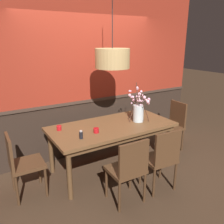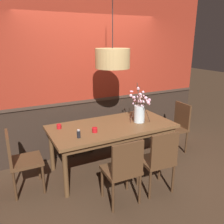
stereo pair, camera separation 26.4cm
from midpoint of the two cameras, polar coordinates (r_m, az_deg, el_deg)
The scene contains 13 objects.
ground_plane at distance 4.09m, azimuth 1.90°, elevation -13.38°, with size 24.00×24.00×0.00m, color #422D1E.
back_wall at distance 4.29m, azimuth -3.23°, elevation 8.65°, with size 4.75×0.14×2.90m.
dining_table at distance 3.79m, azimuth 2.00°, elevation -4.41°, with size 1.99×0.97×0.77m.
chair_near_side_right at distance 3.35m, azimuth 13.69°, elevation -11.03°, with size 0.46×0.43×0.93m.
chair_near_side_left at distance 3.06m, azimuth 5.35°, elevation -13.56°, with size 0.46×0.42×0.92m.
chair_head_west_end at distance 3.47m, azimuth -19.49°, elevation -10.67°, with size 0.44×0.44×0.91m.
chair_head_east_end at distance 4.67m, azimuth 17.14°, elevation -3.02°, with size 0.42×0.45×0.94m.
chair_far_side_left at distance 4.51m, azimuth -6.89°, elevation -3.10°, with size 0.45×0.42×0.92m.
vase_with_blossoms at distance 3.90m, azimuth 8.68°, elevation 0.22°, with size 0.34×0.49×0.66m.
candle_holder_nearer_center at distance 3.66m, azimuth -10.79°, elevation -3.50°, with size 0.08×0.08×0.07m.
candle_holder_nearer_edge at distance 3.47m, azimuth -2.06°, elevation -4.41°, with size 0.08×0.08×0.07m.
condiment_bottle at distance 3.29m, azimuth -5.86°, elevation -5.36°, with size 0.05×0.05×0.12m.
pendant_lamp at distance 3.57m, azimuth 2.31°, elevation 12.91°, with size 0.52×0.52×1.23m.
Camera 2 is at (-1.61, -3.13, 2.09)m, focal length 37.52 mm.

